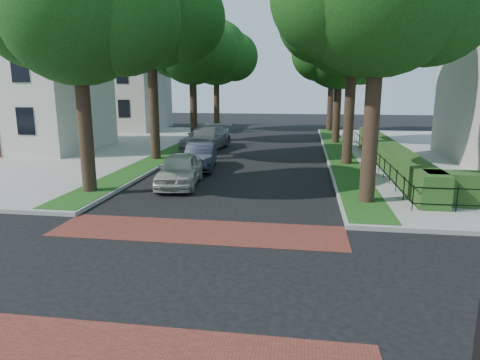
% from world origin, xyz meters
% --- Properties ---
extents(ground, '(120.00, 120.00, 0.00)m').
position_xyz_m(ground, '(0.00, 0.00, 0.00)').
color(ground, black).
rests_on(ground, ground).
extents(crosswalk_far, '(9.00, 2.20, 0.01)m').
position_xyz_m(crosswalk_far, '(0.00, 3.20, 0.01)').
color(crosswalk_far, maroon).
rests_on(crosswalk_far, ground).
extents(grass_strip_ne, '(1.60, 29.80, 0.02)m').
position_xyz_m(grass_strip_ne, '(5.40, 19.10, 0.16)').
color(grass_strip_ne, '#1A4D16').
rests_on(grass_strip_ne, sidewalk_ne).
extents(grass_strip_nw, '(1.60, 29.80, 0.02)m').
position_xyz_m(grass_strip_nw, '(-5.40, 19.10, 0.16)').
color(grass_strip_nw, '#1A4D16').
rests_on(grass_strip_nw, sidewalk_nw).
extents(tree_right_mid, '(8.25, 7.09, 11.22)m').
position_xyz_m(tree_right_mid, '(5.61, 15.25, 7.99)').
color(tree_right_mid, black).
rests_on(tree_right_mid, sidewalk_ne).
extents(tree_right_far, '(7.25, 6.23, 9.74)m').
position_xyz_m(tree_right_far, '(5.60, 24.22, 6.91)').
color(tree_right_far, black).
rests_on(tree_right_far, sidewalk_ne).
extents(tree_right_back, '(7.50, 6.45, 10.20)m').
position_xyz_m(tree_right_back, '(5.60, 33.23, 7.27)').
color(tree_right_back, black).
rests_on(tree_right_back, sidewalk_ne).
extents(tree_left_near, '(7.50, 6.45, 10.20)m').
position_xyz_m(tree_left_near, '(-5.40, 7.23, 7.27)').
color(tree_left_near, black).
rests_on(tree_left_near, sidewalk_nw).
extents(tree_left_mid, '(8.00, 6.88, 11.48)m').
position_xyz_m(tree_left_mid, '(-5.39, 15.24, 8.34)').
color(tree_left_mid, black).
rests_on(tree_left_mid, sidewalk_nw).
extents(tree_left_far, '(7.00, 6.02, 9.86)m').
position_xyz_m(tree_left_far, '(-5.40, 24.22, 7.12)').
color(tree_left_far, black).
rests_on(tree_left_far, sidewalk_nw).
extents(tree_left_back, '(7.75, 6.66, 10.44)m').
position_xyz_m(tree_left_back, '(-5.40, 33.24, 7.41)').
color(tree_left_back, black).
rests_on(tree_left_back, sidewalk_nw).
extents(hedge_main_road, '(1.00, 18.00, 1.20)m').
position_xyz_m(hedge_main_road, '(7.70, 15.00, 0.75)').
color(hedge_main_road, '#204217').
rests_on(hedge_main_road, sidewalk_ne).
extents(fence_main_road, '(0.06, 18.00, 0.90)m').
position_xyz_m(fence_main_road, '(6.90, 15.00, 0.60)').
color(fence_main_road, black).
rests_on(fence_main_road, sidewalk_ne).
extents(house_left_near, '(10.00, 9.00, 10.14)m').
position_xyz_m(house_left_near, '(-15.49, 17.99, 5.04)').
color(house_left_near, beige).
rests_on(house_left_near, sidewalk_nw).
extents(house_left_far, '(10.00, 9.00, 10.14)m').
position_xyz_m(house_left_far, '(-15.49, 31.99, 5.04)').
color(house_left_far, beige).
rests_on(house_left_far, sidewalk_nw).
extents(parked_car_front, '(2.16, 4.41, 1.45)m').
position_xyz_m(parked_car_front, '(-2.30, 9.08, 0.72)').
color(parked_car_front, '#BABCA9').
rests_on(parked_car_front, ground).
extents(parked_car_middle, '(1.98, 4.33, 1.38)m').
position_xyz_m(parked_car_middle, '(-2.30, 12.97, 0.69)').
color(parked_car_middle, '#202330').
rests_on(parked_car_middle, ground).
extents(parked_car_rear, '(2.98, 5.93, 1.65)m').
position_xyz_m(parked_car_rear, '(-3.60, 20.04, 0.83)').
color(parked_car_rear, slate).
rests_on(parked_car_rear, ground).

